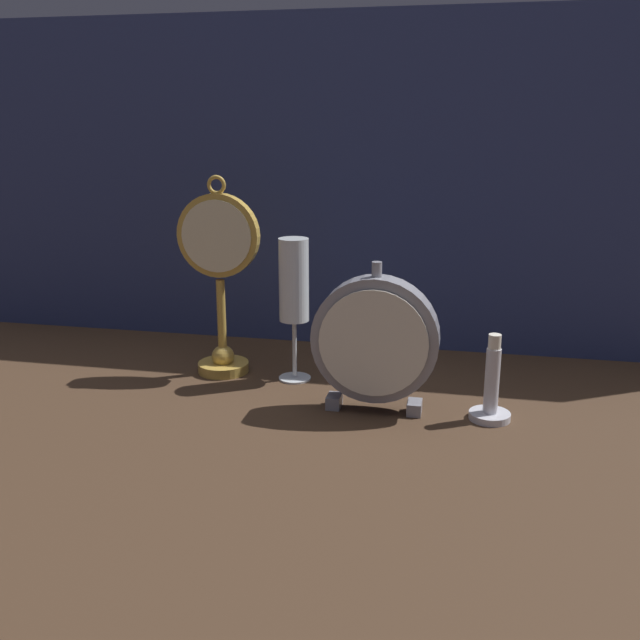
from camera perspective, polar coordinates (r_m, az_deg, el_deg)
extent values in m
plane|color=#422D1E|center=(1.02, -0.93, -7.31)|extent=(4.00, 4.00, 0.00)
cube|color=navy|center=(1.26, 2.34, 10.67)|extent=(1.44, 0.01, 0.57)
cylinder|color=gold|center=(1.18, -7.73, -3.74)|extent=(0.08, 0.08, 0.02)
sphere|color=gold|center=(1.17, -7.76, -2.91)|extent=(0.04, 0.04, 0.04)
cylinder|color=gold|center=(1.15, -7.87, -0.13)|extent=(0.01, 0.01, 0.14)
cylinder|color=gold|center=(1.12, -8.14, 6.72)|extent=(0.13, 0.02, 0.13)
cylinder|color=beige|center=(1.11, -8.31, 6.63)|extent=(0.11, 0.00, 0.11)
torus|color=gold|center=(1.11, -8.29, 10.64)|extent=(0.03, 0.01, 0.03)
cube|color=gray|center=(1.03, 1.14, -6.50)|extent=(0.02, 0.03, 0.02)
cube|color=gray|center=(1.01, 7.56, -6.95)|extent=(0.02, 0.03, 0.02)
cylinder|color=gray|center=(0.99, 4.44, -1.51)|extent=(0.18, 0.04, 0.18)
cylinder|color=silver|center=(0.97, 4.28, -1.88)|extent=(0.15, 0.00, 0.15)
cylinder|color=gray|center=(0.96, 4.57, 4.08)|extent=(0.01, 0.01, 0.02)
cylinder|color=silver|center=(1.14, -2.03, -4.59)|extent=(0.05, 0.05, 0.01)
cylinder|color=silver|center=(1.12, -2.05, -2.26)|extent=(0.01, 0.01, 0.09)
cylinder|color=white|center=(1.09, -2.11, 3.22)|extent=(0.05, 0.05, 0.13)
cylinder|color=beige|center=(1.10, -2.10, 2.07)|extent=(0.04, 0.04, 0.08)
cylinder|color=silver|center=(1.02, 13.41, -7.46)|extent=(0.06, 0.06, 0.01)
cylinder|color=silver|center=(1.00, 13.59, -4.76)|extent=(0.02, 0.02, 0.09)
cylinder|color=silver|center=(0.98, 13.80, -1.69)|extent=(0.02, 0.02, 0.02)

